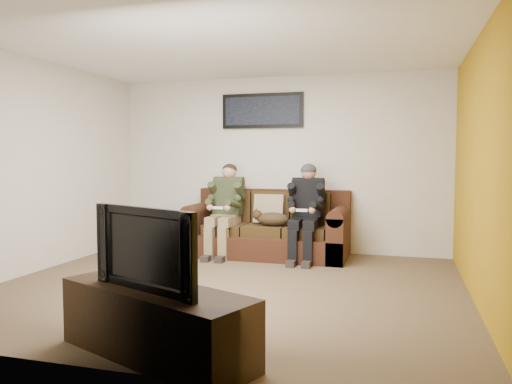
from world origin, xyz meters
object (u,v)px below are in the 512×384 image
(person_left, at_px, (225,204))
(cat, at_px, (272,219))
(tv_stand, at_px, (156,322))
(television, at_px, (155,247))
(sofa, at_px, (268,231))
(framed_poster, at_px, (262,111))
(person_right, at_px, (306,206))

(person_left, xyz_separation_m, cat, (0.69, -0.04, -0.19))
(person_left, distance_m, tv_stand, 3.71)
(tv_stand, distance_m, television, 0.53)
(person_left, bearing_deg, sofa, 18.02)
(framed_poster, distance_m, television, 4.39)
(person_left, height_order, cat, person_left)
(sofa, bearing_deg, television, -87.14)
(person_left, xyz_separation_m, tv_stand, (0.77, -3.59, -0.49))
(cat, relative_size, tv_stand, 0.42)
(cat, xyz_separation_m, framed_poster, (-0.31, 0.61, 1.55))
(sofa, height_order, cat, sofa)
(tv_stand, height_order, television, television)
(sofa, height_order, person_right, person_right)
(sofa, relative_size, television, 2.26)
(person_right, xyz_separation_m, tv_stand, (-0.40, -3.59, -0.50))
(sofa, distance_m, television, 3.81)
(person_left, distance_m, television, 3.67)
(tv_stand, xyz_separation_m, television, (-0.00, 0.00, 0.53))
(sofa, distance_m, framed_poster, 1.80)
(person_right, xyz_separation_m, framed_poster, (-0.78, 0.57, 1.36))
(person_left, bearing_deg, person_right, 0.02)
(framed_poster, xyz_separation_m, television, (0.39, -4.17, -1.32))
(sofa, xyz_separation_m, cat, (0.11, -0.23, 0.20))
(sofa, height_order, framed_poster, framed_poster)
(person_right, bearing_deg, television, -96.28)
(person_left, distance_m, cat, 0.72)
(person_left, relative_size, person_right, 0.99)
(sofa, bearing_deg, person_right, -17.98)
(cat, relative_size, television, 0.66)
(sofa, bearing_deg, cat, -64.24)
(sofa, xyz_separation_m, tv_stand, (0.19, -3.78, -0.10))
(person_right, height_order, television, person_right)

